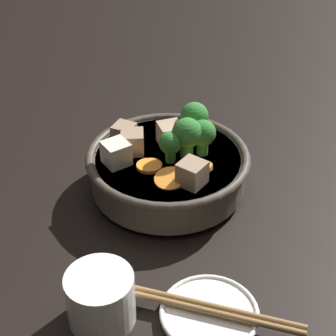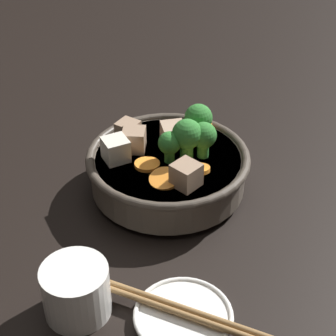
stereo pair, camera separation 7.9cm
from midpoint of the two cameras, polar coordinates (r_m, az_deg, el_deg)
name	(u,v)px [view 1 (the left image)]	position (r m, az deg, el deg)	size (l,w,h in m)	color
ground_plane	(168,190)	(0.81, -2.78, -2.32)	(3.00, 3.00, 0.00)	black
stirfry_bowl	(169,165)	(0.78, -2.81, 0.21)	(0.23, 0.23, 0.12)	#51473D
side_saucer	(209,314)	(0.64, 0.59, -14.79)	(0.11, 0.11, 0.01)	white
tea_cup	(101,298)	(0.63, -10.53, -13.02)	(0.08, 0.08, 0.06)	white
chopsticks_pair	(210,308)	(0.63, 0.60, -14.25)	(0.21, 0.03, 0.01)	olive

